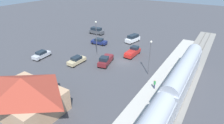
{
  "coord_description": "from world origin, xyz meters",
  "views": [
    {
      "loc": [
        -18.31,
        33.81,
        18.83
      ],
      "look_at": [
        0.92,
        3.09,
        1.0
      ],
      "focal_mm": 29.53,
      "sensor_mm": 36.0,
      "label": 1
    }
  ],
  "objects_px": {
    "suv_charcoal": "(96,31)",
    "pickup_maroon": "(106,60)",
    "pedestrian_on_platform": "(155,84)",
    "light_pole_near_platform": "(150,54)",
    "pickup_red": "(133,52)",
    "light_pole_lot_center": "(96,34)",
    "sedan_silver": "(41,54)",
    "suv_white": "(133,38)",
    "sedan_navy": "(99,41)",
    "station_building": "(25,94)",
    "sedan_tan": "(77,60)"
  },
  "relations": [
    {
      "from": "pedestrian_on_platform",
      "to": "light_pole_near_platform",
      "type": "relative_size",
      "value": 0.24
    },
    {
      "from": "sedan_silver",
      "to": "pickup_red",
      "type": "xyz_separation_m",
      "value": [
        -18.09,
        -12.87,
        0.15
      ]
    },
    {
      "from": "sedan_silver",
      "to": "station_building",
      "type": "bearing_deg",
      "value": 135.22
    },
    {
      "from": "station_building",
      "to": "suv_white",
      "type": "bearing_deg",
      "value": -90.08
    },
    {
      "from": "sedan_tan",
      "to": "suv_charcoal",
      "type": "distance_m",
      "value": 22.35
    },
    {
      "from": "station_building",
      "to": "suv_white",
      "type": "distance_m",
      "value": 35.34
    },
    {
      "from": "pedestrian_on_platform",
      "to": "light_pole_lot_center",
      "type": "bearing_deg",
      "value": -22.21
    },
    {
      "from": "pedestrian_on_platform",
      "to": "light_pole_near_platform",
      "type": "xyz_separation_m",
      "value": [
        3.02,
        -4.68,
        3.29
      ]
    },
    {
      "from": "sedan_tan",
      "to": "light_pole_lot_center",
      "type": "xyz_separation_m",
      "value": [
        -0.74,
        -6.74,
        4.37
      ]
    },
    {
      "from": "suv_white",
      "to": "light_pole_near_platform",
      "type": "bearing_deg",
      "value": 125.76
    },
    {
      "from": "pedestrian_on_platform",
      "to": "pickup_red",
      "type": "distance_m",
      "value": 14.96
    },
    {
      "from": "pickup_maroon",
      "to": "light_pole_near_platform",
      "type": "height_order",
      "value": "light_pole_near_platform"
    },
    {
      "from": "suv_charcoal",
      "to": "suv_white",
      "type": "distance_m",
      "value": 13.75
    },
    {
      "from": "sedan_silver",
      "to": "suv_white",
      "type": "xyz_separation_m",
      "value": [
        -13.73,
        -21.73,
        0.27
      ]
    },
    {
      "from": "sedan_silver",
      "to": "pickup_red",
      "type": "bearing_deg",
      "value": -144.58
    },
    {
      "from": "suv_white",
      "to": "sedan_navy",
      "type": "bearing_deg",
      "value": 42.78
    },
    {
      "from": "pedestrian_on_platform",
      "to": "light_pole_near_platform",
      "type": "bearing_deg",
      "value": -57.18
    },
    {
      "from": "pickup_red",
      "to": "light_pole_near_platform",
      "type": "bearing_deg",
      "value": 135.66
    },
    {
      "from": "sedan_tan",
      "to": "pickup_red",
      "type": "distance_m",
      "value": 13.87
    },
    {
      "from": "suv_charcoal",
      "to": "light_pole_lot_center",
      "type": "distance_m",
      "value": 17.4
    },
    {
      "from": "suv_charcoal",
      "to": "suv_white",
      "type": "relative_size",
      "value": 0.96
    },
    {
      "from": "pickup_maroon",
      "to": "station_building",
      "type": "bearing_deg",
      "value": 85.97
    },
    {
      "from": "pickup_red",
      "to": "light_pole_lot_center",
      "type": "bearing_deg",
      "value": 26.88
    },
    {
      "from": "station_building",
      "to": "pedestrian_on_platform",
      "type": "relative_size",
      "value": 6.65
    },
    {
      "from": "sedan_navy",
      "to": "pickup_maroon",
      "type": "height_order",
      "value": "pickup_maroon"
    },
    {
      "from": "suv_white",
      "to": "pedestrian_on_platform",
      "type": "bearing_deg",
      "value": 125.09
    },
    {
      "from": "sedan_tan",
      "to": "pickup_maroon",
      "type": "bearing_deg",
      "value": -149.43
    },
    {
      "from": "suv_white",
      "to": "pickup_red",
      "type": "height_order",
      "value": "suv_white"
    },
    {
      "from": "sedan_silver",
      "to": "light_pole_near_platform",
      "type": "relative_size",
      "value": 0.64
    },
    {
      "from": "sedan_silver",
      "to": "light_pole_lot_center",
      "type": "xyz_separation_m",
      "value": [
        -10.11,
        -8.82,
        4.37
      ]
    },
    {
      "from": "sedan_navy",
      "to": "pickup_red",
      "type": "bearing_deg",
      "value": 170.07
    },
    {
      "from": "station_building",
      "to": "light_pole_near_platform",
      "type": "relative_size",
      "value": 1.58
    },
    {
      "from": "sedan_navy",
      "to": "pickup_maroon",
      "type": "xyz_separation_m",
      "value": [
        -8.64,
        9.5,
        0.15
      ]
    },
    {
      "from": "suv_white",
      "to": "light_pole_lot_center",
      "type": "distance_m",
      "value": 14.02
    },
    {
      "from": "suv_white",
      "to": "light_pole_lot_center",
      "type": "bearing_deg",
      "value": 74.36
    },
    {
      "from": "pedestrian_on_platform",
      "to": "sedan_tan",
      "type": "bearing_deg",
      "value": -1.62
    },
    {
      "from": "pickup_red",
      "to": "light_pole_lot_center",
      "type": "height_order",
      "value": "light_pole_lot_center"
    },
    {
      "from": "sedan_tan",
      "to": "station_building",
      "type": "bearing_deg",
      "value": 105.38
    },
    {
      "from": "pedestrian_on_platform",
      "to": "suv_white",
      "type": "distance_m",
      "value": 24.64
    },
    {
      "from": "suv_white",
      "to": "light_pole_lot_center",
      "type": "xyz_separation_m",
      "value": [
        3.61,
        12.91,
        4.1
      ]
    },
    {
      "from": "sedan_navy",
      "to": "suv_charcoal",
      "type": "height_order",
      "value": "suv_charcoal"
    },
    {
      "from": "pedestrian_on_platform",
      "to": "suv_charcoal",
      "type": "distance_m",
      "value": 34.81
    },
    {
      "from": "sedan_navy",
      "to": "light_pole_lot_center",
      "type": "xyz_separation_m",
      "value": [
        -3.74,
        6.1,
        4.37
      ]
    },
    {
      "from": "sedan_tan",
      "to": "suv_charcoal",
      "type": "relative_size",
      "value": 0.92
    },
    {
      "from": "sedan_silver",
      "to": "suv_white",
      "type": "bearing_deg",
      "value": -122.28
    },
    {
      "from": "suv_charcoal",
      "to": "pickup_maroon",
      "type": "relative_size",
      "value": 0.87
    },
    {
      "from": "sedan_tan",
      "to": "pickup_maroon",
      "type": "relative_size",
      "value": 0.8
    },
    {
      "from": "station_building",
      "to": "suv_white",
      "type": "relative_size",
      "value": 2.19
    },
    {
      "from": "station_building",
      "to": "sedan_tan",
      "type": "distance_m",
      "value": 16.36
    },
    {
      "from": "pickup_red",
      "to": "suv_white",
      "type": "bearing_deg",
      "value": -63.75
    }
  ]
}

